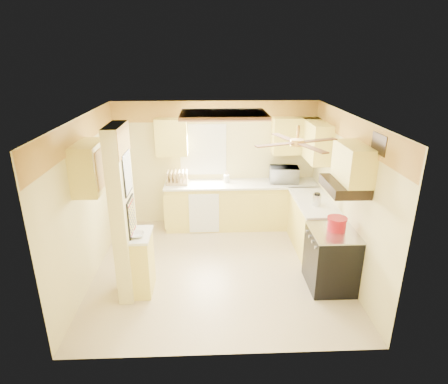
{
  "coord_description": "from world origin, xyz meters",
  "views": [
    {
      "loc": [
        -0.15,
        -5.38,
        3.37
      ],
      "look_at": [
        0.1,
        0.35,
        1.22
      ],
      "focal_mm": 30.0,
      "sensor_mm": 36.0,
      "label": 1
    }
  ],
  "objects_px": {
    "bowl": "(137,235)",
    "kettle": "(317,200)",
    "dutch_oven": "(337,224)",
    "microwave": "(284,174)",
    "stove": "(331,259)"
  },
  "relations": [
    {
      "from": "stove",
      "to": "microwave",
      "type": "distance_m",
      "value": 2.29
    },
    {
      "from": "microwave",
      "to": "dutch_oven",
      "type": "xyz_separation_m",
      "value": [
        0.37,
        -2.12,
        -0.08
      ]
    },
    {
      "from": "bowl",
      "to": "kettle",
      "type": "height_order",
      "value": "kettle"
    },
    {
      "from": "microwave",
      "to": "kettle",
      "type": "distance_m",
      "value": 1.28
    },
    {
      "from": "bowl",
      "to": "stove",
      "type": "bearing_deg",
      "value": 1.75
    },
    {
      "from": "stove",
      "to": "kettle",
      "type": "height_order",
      "value": "kettle"
    },
    {
      "from": "kettle",
      "to": "microwave",
      "type": "bearing_deg",
      "value": 104.31
    },
    {
      "from": "stove",
      "to": "bowl",
      "type": "relative_size",
      "value": 4.37
    },
    {
      "from": "stove",
      "to": "microwave",
      "type": "bearing_deg",
      "value": 98.35
    },
    {
      "from": "microwave",
      "to": "kettle",
      "type": "xyz_separation_m",
      "value": [
        0.32,
        -1.24,
        -0.05
      ]
    },
    {
      "from": "bowl",
      "to": "kettle",
      "type": "distance_m",
      "value": 3.01
    },
    {
      "from": "stove",
      "to": "dutch_oven",
      "type": "xyz_separation_m",
      "value": [
        0.05,
        0.06,
        0.55
      ]
    },
    {
      "from": "stove",
      "to": "microwave",
      "type": "relative_size",
      "value": 1.64
    },
    {
      "from": "bowl",
      "to": "kettle",
      "type": "bearing_deg",
      "value": 20.05
    },
    {
      "from": "bowl",
      "to": "dutch_oven",
      "type": "height_order",
      "value": "dutch_oven"
    }
  ]
}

